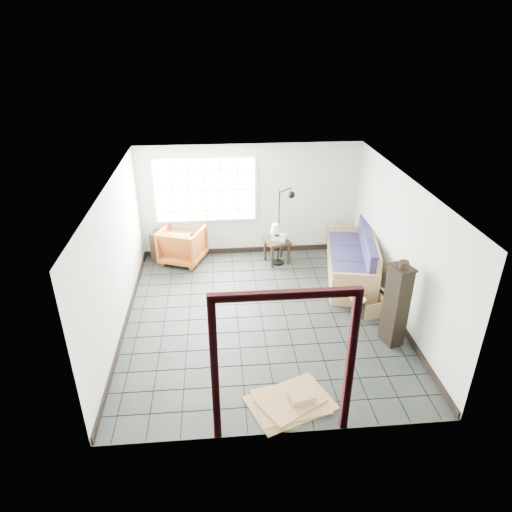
{
  "coord_description": "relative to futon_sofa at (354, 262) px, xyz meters",
  "views": [
    {
      "loc": [
        -0.73,
        -7.07,
        4.89
      ],
      "look_at": [
        -0.07,
        0.3,
        1.12
      ],
      "focal_mm": 32.0,
      "sensor_mm": 36.0,
      "label": 1
    }
  ],
  "objects": [
    {
      "name": "cardboard_pile",
      "position": [
        -1.9,
        -3.53,
        -0.34
      ],
      "size": [
        1.39,
        1.2,
        0.17
      ],
      "rotation": [
        0.0,
        0.0,
        0.33
      ],
      "color": "brown",
      "rests_on": "ground"
    },
    {
      "name": "doorway_trim",
      "position": [
        -2.12,
        -4.0,
        1.0
      ],
      "size": [
        1.8,
        0.08,
        2.2
      ],
      "color": "#360C10",
      "rests_on": "ground"
    },
    {
      "name": "ground",
      "position": [
        -2.12,
        -1.3,
        -0.38
      ],
      "size": [
        5.5,
        5.5,
        0.0
      ],
      "primitive_type": "plane",
      "color": "black",
      "rests_on": "ground"
    },
    {
      "name": "floor_lamp",
      "position": [
        -1.42,
        0.72,
        0.61
      ],
      "size": [
        0.5,
        0.44,
        1.85
      ],
      "rotation": [
        0.0,
        0.0,
        -0.25
      ],
      "color": "black",
      "rests_on": "ground"
    },
    {
      "name": "window_panel",
      "position": [
        -3.12,
        1.4,
        1.22
      ],
      "size": [
        2.32,
        0.08,
        1.52
      ],
      "color": "silver",
      "rests_on": "ground"
    },
    {
      "name": "room_shell",
      "position": [
        -2.12,
        -1.27,
        1.3
      ],
      "size": [
        5.02,
        5.52,
        2.61
      ],
      "color": "silver",
      "rests_on": "ground"
    },
    {
      "name": "armchair",
      "position": [
        -3.68,
        1.1,
        0.08
      ],
      "size": [
        1.14,
        1.1,
        0.92
      ],
      "primitive_type": "imported",
      "rotation": [
        0.0,
        0.0,
        2.77
      ],
      "color": "#914815",
      "rests_on": "ground"
    },
    {
      "name": "futon_sofa",
      "position": [
        0.0,
        0.0,
        0.0
      ],
      "size": [
        1.34,
        2.5,
        1.05
      ],
      "rotation": [
        0.0,
        0.0,
        -0.2
      ],
      "color": "#9F7548",
      "rests_on": "ground"
    },
    {
      "name": "projector",
      "position": [
        -1.5,
        0.89,
        0.23
      ],
      "size": [
        0.38,
        0.35,
        0.11
      ],
      "rotation": [
        0.0,
        0.0,
        -0.43
      ],
      "color": "silver",
      "rests_on": "side_table"
    },
    {
      "name": "open_box",
      "position": [
        -0.05,
        -1.38,
        -0.21
      ],
      "size": [
        0.89,
        0.56,
        0.47
      ],
      "rotation": [
        0.0,
        0.0,
        0.22
      ],
      "color": "brown",
      "rests_on": "ground"
    },
    {
      "name": "tall_shelf",
      "position": [
        0.03,
        -2.24,
        0.36
      ],
      "size": [
        0.41,
        0.47,
        1.46
      ],
      "rotation": [
        0.0,
        0.0,
        0.29
      ],
      "color": "black",
      "rests_on": "ground"
    },
    {
      "name": "side_table",
      "position": [
        -1.55,
        0.86,
        0.08
      ],
      "size": [
        0.63,
        0.63,
        0.55
      ],
      "rotation": [
        0.0,
        0.0,
        0.3
      ],
      "color": "black",
      "rests_on": "ground"
    },
    {
      "name": "table_lamp",
      "position": [
        -1.58,
        0.86,
        0.44
      ],
      "size": [
        0.29,
        0.29,
        0.39
      ],
      "rotation": [
        0.0,
        0.0,
        0.14
      ],
      "color": "black",
      "rests_on": "side_table"
    },
    {
      "name": "pot",
      "position": [
        0.03,
        -2.29,
        1.14
      ],
      "size": [
        0.2,
        0.2,
        0.12
      ],
      "rotation": [
        0.0,
        0.0,
        0.33
      ],
      "color": "black",
      "rests_on": "tall_shelf"
    },
    {
      "name": "console_shelf",
      "position": [
        -3.93,
        1.1,
        -0.03
      ],
      "size": [
        0.97,
        0.6,
        0.71
      ],
      "rotation": [
        0.0,
        0.0,
        -0.29
      ],
      "color": "black",
      "rests_on": "ground"
    }
  ]
}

